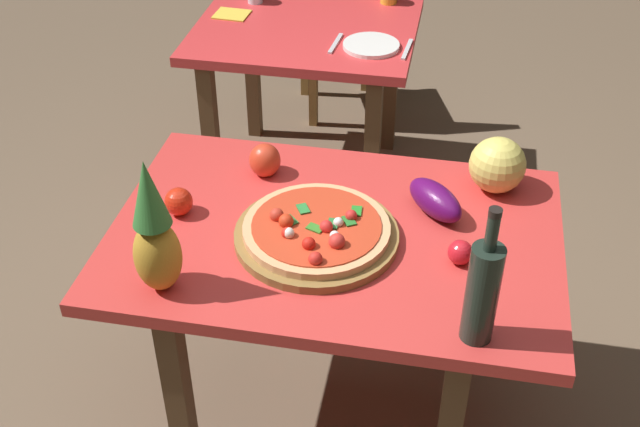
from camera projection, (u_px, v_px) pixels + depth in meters
ground_plane at (333, 409)px, 2.62m from camera, size 10.00×10.00×0.00m
display_table at (335, 258)px, 2.23m from camera, size 1.22×0.82×0.74m
background_table at (306, 53)px, 3.33m from camera, size 0.90×0.76×0.74m
dining_chair at (344, 26)px, 3.88m from camera, size 0.51×0.51×0.85m
pizza_board at (317, 236)px, 2.13m from camera, size 0.44×0.44×0.02m
pizza at (316, 229)px, 2.11m from camera, size 0.39×0.39×0.06m
wine_bottle at (482, 291)px, 1.77m from camera, size 0.08×0.08×0.37m
pineapple_left at (154, 234)px, 1.89m from camera, size 0.12×0.12×0.37m
melon at (497, 165)px, 2.28m from camera, size 0.16×0.16×0.16m
bell_pepper at (265, 160)px, 2.37m from camera, size 0.09×0.09×0.10m
eggplant at (435, 200)px, 2.21m from camera, size 0.20×0.21×0.09m
tomato_beside_pepper at (179, 201)px, 2.22m from camera, size 0.08×0.08×0.08m
tomato_near_board at (460, 252)px, 2.05m from camera, size 0.07×0.07×0.07m
dinner_plate at (371, 45)px, 3.09m from camera, size 0.22×0.22×0.02m
fork_utensil at (336, 43)px, 3.11m from camera, size 0.03×0.18×0.01m
knife_utensil at (407, 49)px, 3.07m from camera, size 0.03×0.18×0.01m
napkin_folded at (232, 14)px, 3.34m from camera, size 0.15×0.13×0.01m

